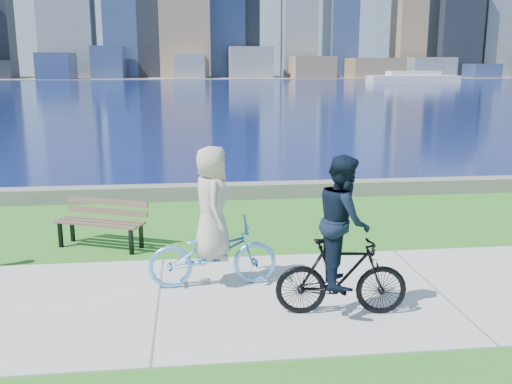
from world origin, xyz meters
TOP-DOWN VIEW (x-y plane):
  - ground at (0.00, 0.00)m, footprint 320.00×320.00m
  - concrete_path at (0.00, 0.00)m, footprint 80.00×3.50m
  - seawall at (0.00, 6.20)m, footprint 90.00×0.50m
  - bay_water at (0.00, 72.00)m, footprint 320.00×131.00m
  - far_shore at (0.00, 130.00)m, footprint 320.00×30.00m
  - ferry_far at (38.37, 86.83)m, footprint 15.08×4.31m
  - park_bench at (-1.10, 2.68)m, footprint 1.71×1.15m
  - cyclist_woman at (0.79, 0.54)m, footprint 0.74×1.92m
  - cyclist_man at (2.40, -0.66)m, footprint 0.72×1.75m

SIDE VIEW (x-z plane):
  - ground at x=0.00m, z-range 0.00..0.00m
  - bay_water at x=0.00m, z-range 0.00..0.01m
  - concrete_path at x=0.00m, z-range 0.00..0.02m
  - far_shore at x=0.00m, z-range 0.00..0.12m
  - seawall at x=0.00m, z-range 0.00..0.35m
  - park_bench at x=-1.10m, z-range 0.09..0.93m
  - cyclist_woman at x=0.79m, z-range -0.25..1.83m
  - ferry_far at x=38.37m, z-range -0.17..1.87m
  - cyclist_man at x=2.40m, z-range -0.15..1.96m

